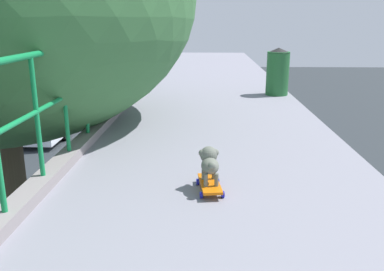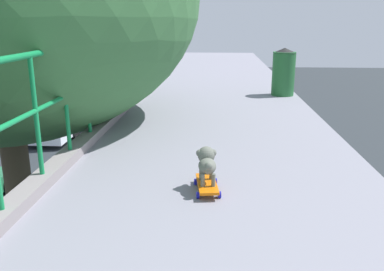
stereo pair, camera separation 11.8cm
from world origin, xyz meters
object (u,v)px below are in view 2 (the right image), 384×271
at_px(city_bus, 70,99).
at_px(litter_bin, 284,71).
at_px(small_dog, 207,161).
at_px(toy_skateboard, 207,184).
at_px(car_grey_fifth, 9,241).

height_order(city_bus, litter_bin, litter_bin).
relative_size(small_dog, litter_bin, 0.37).
height_order(toy_skateboard, small_dog, small_dog).
bearing_deg(city_bus, toy_skateboard, -66.80).
distance_m(car_grey_fifth, small_dog, 10.35).
height_order(city_bus, small_dog, small_dog).
xyz_separation_m(city_bus, litter_bin, (11.03, -17.51, 4.01)).
distance_m(toy_skateboard, small_dog, 0.21).
relative_size(toy_skateboard, litter_bin, 0.50).
distance_m(car_grey_fifth, litter_bin, 9.25).
bearing_deg(toy_skateboard, small_dog, 97.49).
distance_m(city_bus, small_dog, 24.67).
bearing_deg(car_grey_fifth, city_bus, 103.25).
bearing_deg(small_dog, car_grey_fifth, 131.09).
bearing_deg(car_grey_fifth, small_dog, -48.91).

